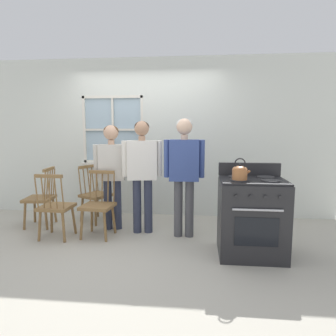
{
  "coord_description": "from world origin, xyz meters",
  "views": [
    {
      "loc": [
        0.9,
        -3.75,
        1.52
      ],
      "look_at": [
        0.5,
        0.11,
        1.0
      ],
      "focal_mm": 32.0,
      "sensor_mm": 36.0,
      "label": 1
    }
  ],
  "objects": [
    {
      "name": "person_adult_right",
      "position": [
        0.7,
        0.33,
        1.02
      ],
      "size": [
        0.56,
        0.24,
        1.65
      ],
      "rotation": [
        0.0,
        0.0,
        0.03
      ],
      "color": "#4C4C51",
      "rests_on": "ground_plane"
    },
    {
      "name": "wall_back",
      "position": [
        0.03,
        1.4,
        1.34
      ],
      "size": [
        6.4,
        0.16,
        2.7
      ],
      "color": "silver",
      "rests_on": "ground_plane"
    },
    {
      "name": "chair_near_wall",
      "position": [
        -0.49,
        0.21,
        0.43
      ],
      "size": [
        0.45,
        0.44,
        0.92
      ],
      "rotation": [
        0.0,
        0.0,
        -0.09
      ],
      "color": "olive",
      "rests_on": "ground_plane"
    },
    {
      "name": "person_teen_center",
      "position": [
        0.1,
        0.43,
        0.99
      ],
      "size": [
        0.58,
        0.27,
        1.62
      ],
      "rotation": [
        0.0,
        0.0,
        0.15
      ],
      "color": "#2D3347",
      "rests_on": "ground_plane"
    },
    {
      "name": "person_elderly_left",
      "position": [
        -0.38,
        0.54,
        0.96
      ],
      "size": [
        0.53,
        0.27,
        1.56
      ],
      "rotation": [
        0.0,
        0.0,
        0.16
      ],
      "color": "#2D3347",
      "rests_on": "ground_plane"
    },
    {
      "name": "chair_by_window",
      "position": [
        -1.52,
        0.55,
        0.43
      ],
      "size": [
        0.44,
        0.46,
        0.92
      ],
      "rotation": [
        0.0,
        0.0,
        -1.47
      ],
      "color": "olive",
      "rests_on": "ground_plane"
    },
    {
      "name": "kettle",
      "position": [
        1.37,
        -0.34,
        1.02
      ],
      "size": [
        0.21,
        0.17,
        0.25
      ],
      "color": "#A86638",
      "rests_on": "stove"
    },
    {
      "name": "ground_plane",
      "position": [
        0.0,
        0.0,
        0.0
      ],
      "size": [
        16.0,
        16.0,
        0.0
      ],
      "primitive_type": "plane",
      "color": "#B2AD9E"
    },
    {
      "name": "chair_center_cluster",
      "position": [
        -0.77,
        0.88,
        0.43
      ],
      "size": [
        0.55,
        0.56,
        0.92
      ],
      "rotation": [
        0.0,
        0.0,
        1.08
      ],
      "color": "olive",
      "rests_on": "ground_plane"
    },
    {
      "name": "chair_near_stove",
      "position": [
        -1.05,
        0.08,
        0.43
      ],
      "size": [
        0.43,
        0.41,
        0.92
      ],
      "rotation": [
        0.0,
        0.0,
        3.12
      ],
      "color": "olive",
      "rests_on": "ground_plane"
    },
    {
      "name": "potted_plant",
      "position": [
        -0.46,
        1.31,
        1.01
      ],
      "size": [
        0.16,
        0.16,
        0.31
      ],
      "color": "beige",
      "rests_on": "wall_back"
    },
    {
      "name": "stove",
      "position": [
        1.54,
        -0.21,
        0.47
      ],
      "size": [
        0.76,
        0.68,
        1.08
      ],
      "color": "#232326",
      "rests_on": "ground_plane"
    }
  ]
}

